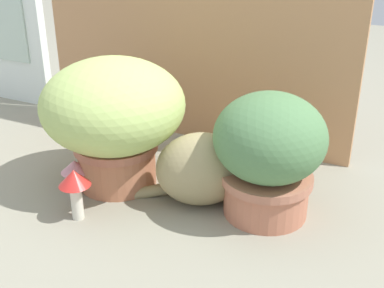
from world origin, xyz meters
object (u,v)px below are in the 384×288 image
grass_planter (114,114)px  mushroom_ornament_pink (75,170)px  mushroom_ornament_red (75,183)px  leafy_planter (269,152)px  cat (207,165)px

grass_planter → mushroom_ornament_pink: 0.20m
mushroom_ornament_red → grass_planter: bearing=93.1°
grass_planter → leafy_planter: grass_planter is taller
cat → grass_planter: bearing=-176.6°
leafy_planter → mushroom_ornament_pink: 0.58m
leafy_planter → mushroom_ornament_pink: bearing=-164.9°
mushroom_ornament_red → mushroom_ornament_pink: bearing=129.5°
grass_planter → mushroom_ornament_pink: (-0.08, -0.11, -0.15)m
mushroom_ornament_pink → mushroom_ornament_red: size_ratio=0.73×
leafy_planter → mushroom_ornament_red: (-0.46, -0.26, -0.08)m
grass_planter → mushroom_ornament_red: grass_planter is taller
leafy_planter → mushroom_ornament_pink: leafy_planter is taller
cat → mushroom_ornament_red: bearing=-140.8°
grass_planter → mushroom_ornament_red: size_ratio=2.84×
leafy_planter → mushroom_ornament_red: size_ratio=2.36×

